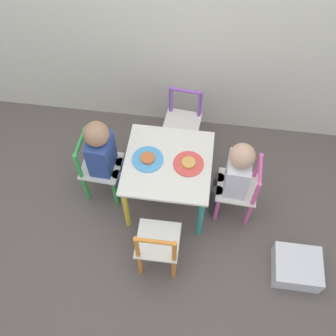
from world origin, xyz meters
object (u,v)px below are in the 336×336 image
object	(u,v)px
chair_pink	(240,189)
chair_orange	(158,246)
plate_left	(148,159)
plate_right	(188,163)
chair_green	(99,167)
child_right	(234,175)
storage_bin	(297,267)
kids_table	(168,168)
chair_purple	(182,124)
child_left	(104,154)

from	to	relation	value
chair_pink	chair_orange	xyz separation A→B (m)	(-0.48, -0.46, 0.00)
plate_left	plate_right	world-z (taller)	same
chair_green	child_right	xyz separation A→B (m)	(0.90, -0.04, 0.16)
chair_green	storage_bin	distance (m)	1.46
child_right	plate_right	size ratio (longest dim) A/B	3.75
child_right	plate_right	world-z (taller)	child_right
kids_table	plate_right	world-z (taller)	plate_right
plate_left	storage_bin	size ratio (longest dim) A/B	0.68
kids_table	plate_left	bearing A→B (deg)	180.00
chair_purple	storage_bin	distance (m)	1.26
chair_pink	chair_green	bearing A→B (deg)	-90.02
chair_orange	plate_left	xyz separation A→B (m)	(-0.13, 0.48, 0.20)
chair_purple	child_left	size ratio (longest dim) A/B	0.74
chair_orange	chair_purple	bearing A→B (deg)	-92.77
chair_green	plate_right	distance (m)	0.64
chair_purple	plate_left	bearing A→B (deg)	-104.64
plate_right	chair_pink	bearing A→B (deg)	-3.82
chair_green	storage_bin	bearing A→B (deg)	-105.54
child_left	chair_pink	bearing A→B (deg)	-89.98
kids_table	child_right	size ratio (longest dim) A/B	0.77
chair_purple	plate_left	world-z (taller)	chair_purple
plate_right	child_left	bearing A→B (deg)	177.84
chair_purple	plate_left	distance (m)	0.55
chair_orange	chair_purple	world-z (taller)	same
plate_left	storage_bin	bearing A→B (deg)	-22.97
chair_orange	chair_purple	size ratio (longest dim) A/B	1.00
chair_pink	chair_orange	size ratio (longest dim) A/B	1.00
kids_table	chair_purple	xyz separation A→B (m)	(0.04, 0.48, -0.12)
chair_orange	chair_green	bearing A→B (deg)	-46.67
chair_pink	chair_orange	bearing A→B (deg)	-43.35
chair_green	child_right	size ratio (longest dim) A/B	0.75
chair_green	plate_left	distance (m)	0.41
child_left	plate_right	size ratio (longest dim) A/B	3.77
chair_orange	plate_left	distance (m)	0.54
child_right	storage_bin	size ratio (longest dim) A/B	2.44
chair_pink	plate_right	xyz separation A→B (m)	(-0.35, 0.02, 0.20)
chair_green	plate_left	world-z (taller)	chair_green
chair_green	child_left	bearing A→B (deg)	-90.00
plate_right	storage_bin	size ratio (longest dim) A/B	0.65
chair_green	child_left	world-z (taller)	child_left
kids_table	chair_green	bearing A→B (deg)	177.17
plate_right	child_right	bearing A→B (deg)	-4.05
chair_green	child_left	distance (m)	0.18
kids_table	chair_orange	xyz separation A→B (m)	(0.00, -0.48, -0.12)
child_right	plate_left	size ratio (longest dim) A/B	3.61
child_left	chair_orange	bearing A→B (deg)	-137.07
plate_left	child_left	bearing A→B (deg)	175.91
plate_right	storage_bin	xyz separation A→B (m)	(0.76, -0.43, -0.40)
child_left	child_right	world-z (taller)	child_left
chair_purple	child_right	size ratio (longest dim) A/B	0.75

